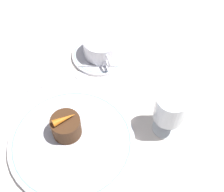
{
  "coord_description": "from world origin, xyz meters",
  "views": [
    {
      "loc": [
        0.34,
        -0.04,
        0.62
      ],
      "look_at": [
        -0.05,
        0.1,
        0.04
      ],
      "focal_mm": 50.0,
      "sensor_mm": 36.0,
      "label": 1
    }
  ],
  "objects_px": {
    "wine_glass": "(170,110)",
    "fork": "(66,78)",
    "dessert_cake": "(66,127)",
    "dinner_plate": "(72,142)",
    "coffee_cup": "(101,47)"
  },
  "relations": [
    {
      "from": "wine_glass",
      "to": "fork",
      "type": "bearing_deg",
      "value": -141.1
    },
    {
      "from": "fork",
      "to": "dessert_cake",
      "type": "relative_size",
      "value": 2.95
    },
    {
      "from": "wine_glass",
      "to": "dessert_cake",
      "type": "bearing_deg",
      "value": -105.13
    },
    {
      "from": "dinner_plate",
      "to": "coffee_cup",
      "type": "xyz_separation_m",
      "value": [
        -0.23,
        0.15,
        0.03
      ]
    },
    {
      "from": "fork",
      "to": "dessert_cake",
      "type": "xyz_separation_m",
      "value": [
        0.16,
        -0.04,
        0.04
      ]
    },
    {
      "from": "dinner_plate",
      "to": "fork",
      "type": "xyz_separation_m",
      "value": [
        -0.18,
        0.04,
        -0.01
      ]
    },
    {
      "from": "dinner_plate",
      "to": "coffee_cup",
      "type": "relative_size",
      "value": 2.36
    },
    {
      "from": "dinner_plate",
      "to": "dessert_cake",
      "type": "bearing_deg",
      "value": -173.25
    },
    {
      "from": "dessert_cake",
      "to": "dinner_plate",
      "type": "bearing_deg",
      "value": 6.75
    },
    {
      "from": "wine_glass",
      "to": "dessert_cake",
      "type": "distance_m",
      "value": 0.23
    },
    {
      "from": "dinner_plate",
      "to": "coffee_cup",
      "type": "distance_m",
      "value": 0.27
    },
    {
      "from": "dinner_plate",
      "to": "wine_glass",
      "type": "height_order",
      "value": "wine_glass"
    },
    {
      "from": "coffee_cup",
      "to": "wine_glass",
      "type": "relative_size",
      "value": 1.01
    },
    {
      "from": "coffee_cup",
      "to": "fork",
      "type": "distance_m",
      "value": 0.12
    },
    {
      "from": "wine_glass",
      "to": "dessert_cake",
      "type": "relative_size",
      "value": 1.79
    }
  ]
}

